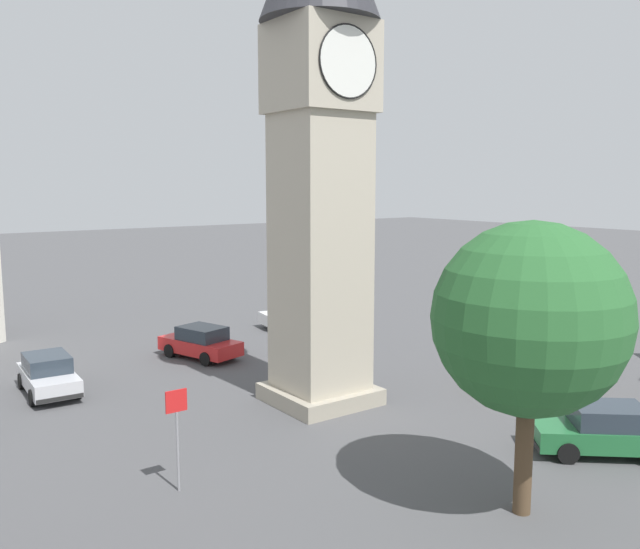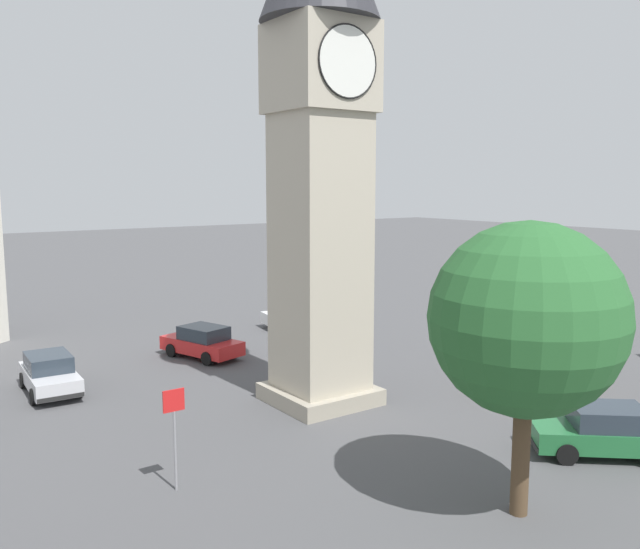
# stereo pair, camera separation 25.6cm
# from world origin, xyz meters

# --- Properties ---
(ground_plane) EXTENTS (200.00, 200.00, 0.00)m
(ground_plane) POSITION_xyz_m (0.00, 0.00, 0.00)
(ground_plane) COLOR #4C4C4F
(clock_tower) EXTENTS (4.31, 4.31, 19.59)m
(clock_tower) POSITION_xyz_m (0.00, 0.00, 11.42)
(clock_tower) COLOR #A59C89
(clock_tower) RESTS_ON ground
(car_blue_kerb) EXTENTS (4.34, 2.30, 1.53)m
(car_blue_kerb) POSITION_xyz_m (6.61, 11.54, 0.76)
(car_blue_kerb) COLOR white
(car_blue_kerb) RESTS_ON ground
(car_silver_kerb) EXTENTS (4.24, 3.96, 1.53)m
(car_silver_kerb) POSITION_xyz_m (4.13, -9.03, 0.76)
(car_silver_kerb) COLOR #236B38
(car_silver_kerb) RESTS_ON ground
(car_red_corner) EXTENTS (2.84, 4.44, 1.53)m
(car_red_corner) POSITION_xyz_m (-0.90, 8.40, 0.76)
(car_red_corner) COLOR red
(car_red_corner) RESTS_ON ground
(car_white_side) EXTENTS (1.97, 4.21, 1.53)m
(car_white_side) POSITION_xyz_m (-8.09, 7.03, 0.76)
(car_white_side) COLOR silver
(car_white_side) RESTS_ON ground
(car_black_far) EXTENTS (4.40, 2.57, 1.53)m
(car_black_far) POSITION_xyz_m (7.85, -3.41, 0.76)
(car_black_far) COLOR gold
(car_black_far) RESTS_ON ground
(tree) EXTENTS (4.75, 4.75, 7.34)m
(tree) POSITION_xyz_m (-0.88, -9.87, 4.95)
(tree) COLOR brown
(tree) RESTS_ON ground
(road_sign) EXTENTS (0.60, 0.07, 2.80)m
(road_sign) POSITION_xyz_m (-7.37, -3.72, 1.90)
(road_sign) COLOR gray
(road_sign) RESTS_ON ground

